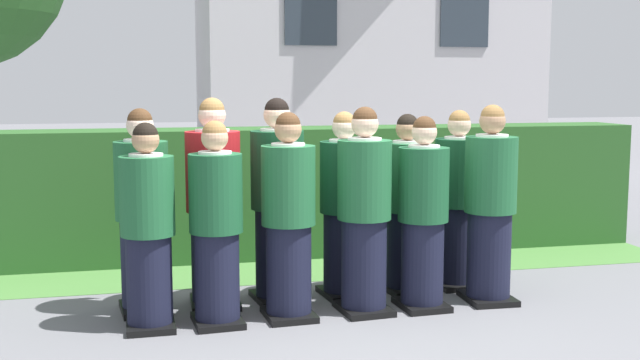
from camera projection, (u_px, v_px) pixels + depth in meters
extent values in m
plane|color=slate|center=(327.00, 315.00, 6.29)|extent=(60.00, 60.00, 0.00)
cylinder|color=black|center=(149.00, 282.00, 5.91)|extent=(0.34, 0.34, 0.71)
cube|color=black|center=(151.00, 325.00, 5.95)|extent=(0.37, 0.45, 0.05)
cylinder|color=#1E5B33|center=(147.00, 196.00, 5.83)|extent=(0.40, 0.40, 0.59)
cylinder|color=white|center=(146.00, 156.00, 5.79)|extent=(0.25, 0.25, 0.03)
cube|color=#236038|center=(146.00, 177.00, 6.00)|extent=(0.04, 0.01, 0.26)
sphere|color=tan|center=(146.00, 140.00, 5.78)|extent=(0.20, 0.20, 0.20)
sphere|color=black|center=(145.00, 135.00, 5.77)|extent=(0.19, 0.19, 0.19)
cube|color=white|center=(146.00, 202.00, 6.09)|extent=(0.15, 0.01, 0.20)
cylinder|color=black|center=(217.00, 278.00, 6.01)|extent=(0.34, 0.34, 0.72)
cube|color=black|center=(218.00, 321.00, 6.05)|extent=(0.39, 0.47, 0.05)
cylinder|color=#19512D|center=(216.00, 193.00, 5.93)|extent=(0.41, 0.41, 0.59)
cylinder|color=white|center=(215.00, 153.00, 5.89)|extent=(0.25, 0.25, 0.03)
cube|color=#236038|center=(211.00, 175.00, 6.10)|extent=(0.04, 0.01, 0.26)
sphere|color=tan|center=(215.00, 138.00, 5.88)|extent=(0.20, 0.20, 0.20)
sphere|color=olive|center=(215.00, 133.00, 5.87)|extent=(0.19, 0.19, 0.19)
cube|color=white|center=(210.00, 200.00, 6.19)|extent=(0.15, 0.02, 0.20)
cylinder|color=black|center=(289.00, 271.00, 6.18)|extent=(0.36, 0.36, 0.74)
cube|color=black|center=(289.00, 314.00, 6.22)|extent=(0.40, 0.48, 0.05)
cylinder|color=#1E5B33|center=(288.00, 185.00, 6.09)|extent=(0.42, 0.42, 0.61)
cylinder|color=white|center=(288.00, 145.00, 6.05)|extent=(0.26, 0.26, 0.03)
cube|color=gold|center=(282.00, 167.00, 6.27)|extent=(0.04, 0.01, 0.27)
sphere|color=tan|center=(288.00, 129.00, 6.04)|extent=(0.21, 0.21, 0.21)
sphere|color=#472D19|center=(288.00, 125.00, 6.03)|extent=(0.19, 0.19, 0.19)
cylinder|color=black|center=(364.00, 266.00, 6.33)|extent=(0.36, 0.36, 0.76)
cube|color=black|center=(364.00, 309.00, 6.37)|extent=(0.42, 0.51, 0.05)
cylinder|color=#1E5B33|center=(364.00, 180.00, 6.24)|extent=(0.43, 0.43, 0.63)
cylinder|color=white|center=(365.00, 140.00, 6.20)|extent=(0.27, 0.27, 0.03)
cube|color=gold|center=(355.00, 162.00, 6.42)|extent=(0.04, 0.02, 0.28)
sphere|color=beige|center=(365.00, 124.00, 6.19)|extent=(0.21, 0.21, 0.21)
sphere|color=#472D19|center=(365.00, 119.00, 6.18)|extent=(0.20, 0.20, 0.20)
cube|color=white|center=(352.00, 187.00, 6.51)|extent=(0.15, 0.02, 0.20)
cylinder|color=black|center=(422.00, 265.00, 6.45)|extent=(0.35, 0.35, 0.72)
cube|color=black|center=(422.00, 305.00, 6.49)|extent=(0.39, 0.47, 0.05)
cylinder|color=#19512D|center=(424.00, 184.00, 6.36)|extent=(0.41, 0.41, 0.60)
cylinder|color=white|center=(424.00, 147.00, 6.32)|extent=(0.25, 0.25, 0.03)
cube|color=navy|center=(414.00, 167.00, 6.53)|extent=(0.04, 0.01, 0.26)
sphere|color=beige|center=(424.00, 132.00, 6.31)|extent=(0.20, 0.20, 0.20)
sphere|color=#472D19|center=(424.00, 128.00, 6.31)|extent=(0.19, 0.19, 0.19)
cylinder|color=black|center=(489.00, 257.00, 6.64)|extent=(0.36, 0.36, 0.76)
cube|color=black|center=(488.00, 298.00, 6.68)|extent=(0.40, 0.49, 0.05)
cylinder|color=#1E5B33|center=(491.00, 175.00, 6.55)|extent=(0.43, 0.43, 0.63)
cylinder|color=white|center=(492.00, 136.00, 6.51)|extent=(0.27, 0.27, 0.03)
cube|color=navy|center=(482.00, 157.00, 6.73)|extent=(0.04, 0.01, 0.28)
sphere|color=tan|center=(492.00, 121.00, 6.50)|extent=(0.22, 0.22, 0.22)
sphere|color=olive|center=(493.00, 117.00, 6.49)|extent=(0.20, 0.20, 0.20)
cylinder|color=black|center=(144.00, 265.00, 6.35)|extent=(0.36, 0.36, 0.75)
cube|color=black|center=(145.00, 308.00, 6.39)|extent=(0.42, 0.50, 0.05)
cylinder|color=#1E5B33|center=(141.00, 181.00, 6.26)|extent=(0.43, 0.43, 0.62)
cylinder|color=white|center=(140.00, 141.00, 6.22)|extent=(0.26, 0.26, 0.03)
cube|color=navy|center=(138.00, 162.00, 6.44)|extent=(0.04, 0.02, 0.27)
sphere|color=beige|center=(140.00, 125.00, 6.21)|extent=(0.21, 0.21, 0.21)
sphere|color=#472D19|center=(140.00, 121.00, 6.20)|extent=(0.20, 0.20, 0.20)
cube|color=white|center=(138.00, 188.00, 6.53)|extent=(0.15, 0.02, 0.20)
cylinder|color=black|center=(214.00, 258.00, 6.52)|extent=(0.38, 0.38, 0.79)
cube|color=black|center=(215.00, 302.00, 6.57)|extent=(0.41, 0.50, 0.05)
cylinder|color=#AD191E|center=(213.00, 171.00, 6.43)|extent=(0.45, 0.45, 0.65)
cylinder|color=white|center=(212.00, 131.00, 6.39)|extent=(0.28, 0.28, 0.03)
cube|color=navy|center=(211.00, 153.00, 6.62)|extent=(0.04, 0.01, 0.29)
sphere|color=beige|center=(212.00, 115.00, 6.37)|extent=(0.22, 0.22, 0.22)
sphere|color=olive|center=(212.00, 110.00, 6.37)|extent=(0.21, 0.21, 0.21)
cylinder|color=black|center=(278.00, 254.00, 6.67)|extent=(0.38, 0.38, 0.79)
cube|color=black|center=(278.00, 297.00, 6.71)|extent=(0.45, 0.53, 0.05)
cylinder|color=#144728|center=(277.00, 170.00, 6.58)|extent=(0.45, 0.45, 0.65)
cylinder|color=white|center=(277.00, 130.00, 6.54)|extent=(0.28, 0.28, 0.03)
cube|color=gold|center=(270.00, 152.00, 6.76)|extent=(0.04, 0.02, 0.29)
sphere|color=beige|center=(277.00, 115.00, 6.52)|extent=(0.22, 0.22, 0.22)
sphere|color=black|center=(277.00, 110.00, 6.52)|extent=(0.20, 0.20, 0.20)
cylinder|color=black|center=(344.00, 254.00, 6.81)|extent=(0.35, 0.35, 0.73)
cube|color=black|center=(344.00, 293.00, 6.85)|extent=(0.42, 0.49, 0.05)
cylinder|color=#144728|center=(344.00, 177.00, 6.73)|extent=(0.41, 0.41, 0.61)
cylinder|color=white|center=(344.00, 141.00, 6.69)|extent=(0.26, 0.26, 0.03)
cube|color=navy|center=(336.00, 161.00, 6.90)|extent=(0.04, 0.02, 0.27)
sphere|color=beige|center=(344.00, 127.00, 6.67)|extent=(0.21, 0.21, 0.21)
sphere|color=olive|center=(344.00, 123.00, 6.67)|extent=(0.19, 0.19, 0.19)
cylinder|color=black|center=(406.00, 251.00, 6.95)|extent=(0.34, 0.34, 0.72)
cube|color=black|center=(405.00, 288.00, 6.99)|extent=(0.41, 0.48, 0.05)
cylinder|color=#1E5B33|center=(407.00, 177.00, 6.87)|extent=(0.41, 0.41, 0.60)
cylinder|color=white|center=(407.00, 142.00, 6.83)|extent=(0.25, 0.25, 0.03)
cube|color=#236038|center=(398.00, 161.00, 7.04)|extent=(0.04, 0.02, 0.26)
sphere|color=tan|center=(407.00, 129.00, 6.82)|extent=(0.20, 0.20, 0.20)
sphere|color=black|center=(408.00, 125.00, 6.81)|extent=(0.19, 0.19, 0.19)
cylinder|color=black|center=(457.00, 246.00, 7.12)|extent=(0.35, 0.35, 0.73)
cube|color=black|center=(456.00, 283.00, 7.16)|extent=(0.37, 0.46, 0.05)
cylinder|color=#144728|center=(458.00, 173.00, 7.04)|extent=(0.41, 0.41, 0.61)
cylinder|color=white|center=(459.00, 138.00, 7.00)|extent=(0.26, 0.26, 0.03)
cube|color=gold|center=(450.00, 157.00, 7.21)|extent=(0.04, 0.01, 0.27)
sphere|color=beige|center=(459.00, 125.00, 6.99)|extent=(0.21, 0.21, 0.21)
sphere|color=olive|center=(459.00, 121.00, 6.98)|extent=(0.19, 0.19, 0.19)
cube|color=white|center=(447.00, 179.00, 7.31)|extent=(0.15, 0.01, 0.20)
cube|color=#285623|center=(277.00, 192.00, 8.41)|extent=(7.99, 0.70, 1.35)
cube|color=silver|center=(364.00, 51.00, 15.18)|extent=(6.16, 3.11, 4.82)
cube|color=#2D3842|center=(311.00, 12.00, 13.27)|extent=(0.90, 0.04, 1.10)
cube|color=#2D3842|center=(465.00, 15.00, 13.90)|extent=(0.90, 0.04, 1.10)
cube|color=#477A38|center=(292.00, 271.00, 7.72)|extent=(7.99, 0.90, 0.01)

